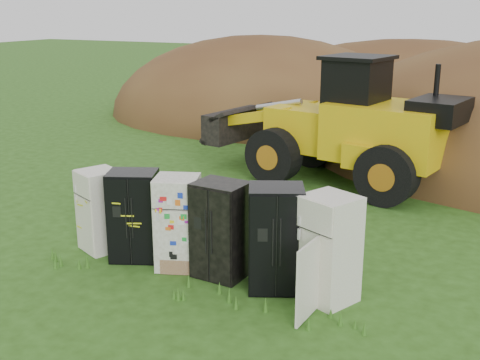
{
  "coord_description": "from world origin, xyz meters",
  "views": [
    {
      "loc": [
        5.03,
        -8.77,
        4.69
      ],
      "look_at": [
        -0.29,
        2.0,
        1.2
      ],
      "focal_mm": 45.0,
      "sensor_mm": 36.0,
      "label": 1
    }
  ],
  "objects": [
    {
      "name": "ground",
      "position": [
        0.0,
        0.0,
        0.0
      ],
      "size": [
        120.0,
        120.0,
        0.0
      ],
      "primitive_type": "plane",
      "color": "#274A13",
      "rests_on": "ground"
    },
    {
      "name": "fridge_leftmost",
      "position": [
        -2.38,
        0.04,
        0.82
      ],
      "size": [
        0.94,
        0.93,
        1.63
      ],
      "primitive_type": null,
      "rotation": [
        0.0,
        0.0,
        -0.42
      ],
      "color": "white",
      "rests_on": "ground"
    },
    {
      "name": "fridge_black_side",
      "position": [
        -1.53,
        -0.02,
        0.86
      ],
      "size": [
        1.1,
        1.01,
        1.72
      ],
      "primitive_type": null,
      "rotation": [
        0.0,
        0.0,
        0.4
      ],
      "color": "black",
      "rests_on": "ground"
    },
    {
      "name": "fridge_sticker",
      "position": [
        -0.57,
        0.0,
        0.87
      ],
      "size": [
        0.97,
        0.94,
        1.74
      ],
      "primitive_type": null,
      "rotation": [
        0.0,
        0.0,
        0.35
      ],
      "color": "white",
      "rests_on": "ground"
    },
    {
      "name": "fridge_dark_mid",
      "position": [
        0.31,
        0.02,
        0.87
      ],
      "size": [
        0.94,
        0.79,
        1.74
      ],
      "primitive_type": null,
      "rotation": [
        0.0,
        0.0,
        -0.08
      ],
      "color": "black",
      "rests_on": "ground"
    },
    {
      "name": "fridge_black_right",
      "position": [
        1.38,
        -0.01,
        0.91
      ],
      "size": [
        1.14,
        1.07,
        1.82
      ],
      "primitive_type": null,
      "rotation": [
        0.0,
        0.0,
        0.43
      ],
      "color": "black",
      "rests_on": "ground"
    },
    {
      "name": "fridge_open_door",
      "position": [
        2.32,
        -0.02,
        0.9
      ],
      "size": [
        1.05,
        1.02,
        1.8
      ],
      "primitive_type": null,
      "rotation": [
        0.0,
        0.0,
        -0.42
      ],
      "color": "white",
      "rests_on": "ground"
    },
    {
      "name": "wheel_loader",
      "position": [
        -0.06,
        6.85,
        1.73
      ],
      "size": [
        7.54,
        4.13,
        3.45
      ],
      "primitive_type": null,
      "rotation": [
        0.0,
        0.0,
        -0.18
      ],
      "color": "gold",
      "rests_on": "ground"
    },
    {
      "name": "dirt_mound_left",
      "position": [
        -5.62,
        14.9,
        0.0
      ],
      "size": [
        13.89,
        10.42,
        7.04
      ],
      "primitive_type": "ellipsoid",
      "color": "#4C2C18",
      "rests_on": "ground"
    },
    {
      "name": "dirt_mound_back",
      "position": [
        -0.02,
        18.77,
        0.0
      ],
      "size": [
        16.43,
        10.95,
        6.59
      ],
      "primitive_type": "ellipsoid",
      "color": "#4C2C18",
      "rests_on": "ground"
    }
  ]
}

